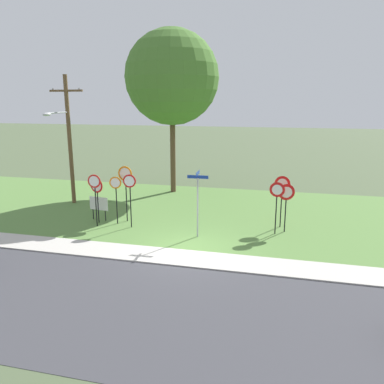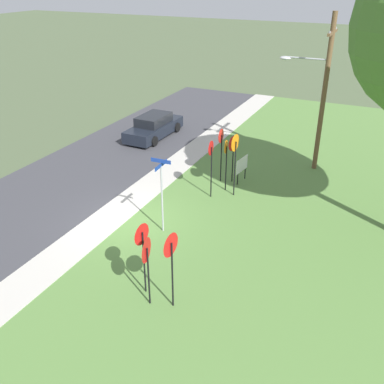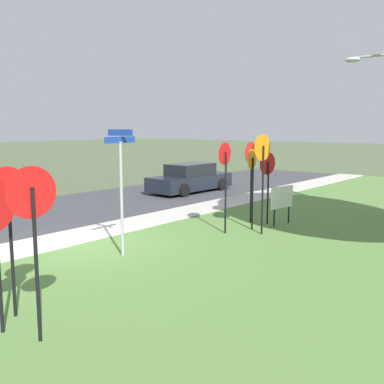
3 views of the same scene
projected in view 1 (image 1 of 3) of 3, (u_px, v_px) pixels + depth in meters
ground_plane at (187, 251)px, 16.15m from camera, size 160.00×160.00×0.00m
road_asphalt at (147, 309)px, 11.61m from camera, size 44.00×6.40×0.01m
sidewalk_strip at (182, 258)px, 15.38m from camera, size 44.00×1.60×0.06m
grass_median at (213, 212)px, 21.81m from camera, size 44.00×12.00×0.04m
stop_sign_near_left at (130, 190)px, 18.61m from camera, size 0.65×0.11×2.69m
stop_sign_near_right at (116, 191)px, 19.19m from camera, size 0.61×0.13×2.47m
stop_sign_far_left at (97, 191)px, 19.39m from camera, size 0.72×0.15×2.33m
stop_sign_far_center at (125, 181)px, 19.53m from camera, size 0.77×0.11×2.92m
stop_sign_far_right at (95, 189)px, 18.79m from camera, size 0.67×0.10×2.65m
yield_sign_near_left at (277, 196)px, 17.68m from camera, size 0.71×0.12×2.51m
yield_sign_near_right at (286, 197)px, 17.99m from camera, size 0.77×0.18×2.36m
yield_sign_far_left at (282, 189)px, 18.66m from camera, size 0.76×0.12×2.60m
street_name_post at (198, 199)px, 17.32m from camera, size 0.96×0.82×3.07m
utility_pole at (68, 135)px, 22.58m from camera, size 2.10×2.45×7.64m
notice_board at (99, 205)px, 20.05m from camera, size 1.09×0.18×1.25m
oak_tree_left at (172, 78)px, 24.88m from camera, size 6.17×6.17×10.73m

